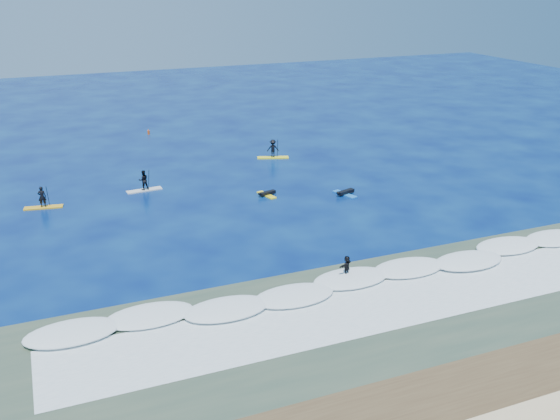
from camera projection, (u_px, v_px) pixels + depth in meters
name	position (u px, v px, depth m)	size (l,w,h in m)	color
ground	(275.00, 226.00, 45.42)	(160.00, 160.00, 0.00)	#040E4C
wet_sand_strip	(460.00, 402.00, 26.83)	(90.00, 5.00, 0.08)	#473521
shallow_water	(372.00, 318.00, 33.31)	(90.00, 13.00, 0.01)	#314435
breaking_wave	(337.00, 285.00, 36.77)	(40.00, 6.00, 0.30)	white
whitewater	(362.00, 309.00, 34.18)	(34.00, 5.00, 0.02)	silver
sup_paddler_left	(43.00, 200.00, 48.58)	(3.00, 1.21, 2.05)	gold
sup_paddler_center	(144.00, 182.00, 52.36)	(3.01, 0.97, 2.07)	silver
sup_paddler_right	(273.00, 150.00, 61.59)	(3.17, 1.71, 2.17)	#FFF11B
prone_paddler_near	(267.00, 194.00, 51.45)	(1.66, 2.17, 0.44)	yellow
prone_paddler_far	(345.00, 193.00, 51.64)	(1.84, 2.42, 0.49)	blue
wave_surfer	(347.00, 267.00, 37.33)	(1.85, 1.36, 1.34)	silver
marker_buoy	(148.00, 132.00, 70.73)	(0.27, 0.27, 0.64)	#D74813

